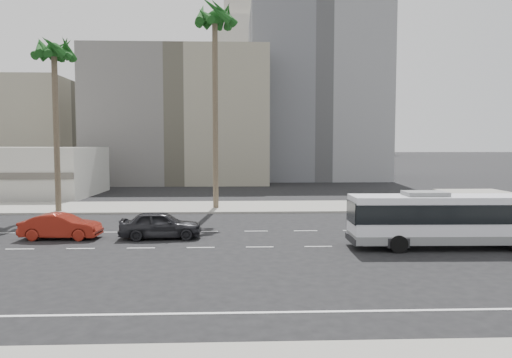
{
  "coord_description": "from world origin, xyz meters",
  "views": [
    {
      "loc": [
        -4.15,
        -23.84,
        5.17
      ],
      "look_at": [
        -3.03,
        4.0,
        3.21
      ],
      "focal_mm": 33.34,
      "sensor_mm": 36.0,
      "label": 1
    }
  ],
  "objects": [
    {
      "name": "ground",
      "position": [
        0.0,
        0.0,
        0.0
      ],
      "size": [
        700.0,
        700.0,
        0.0
      ],
      "primitive_type": "plane",
      "color": "black",
      "rests_on": "ground"
    },
    {
      "name": "sidewalk_north",
      "position": [
        0.0,
        15.5,
        0.07
      ],
      "size": [
        120.0,
        7.0,
        0.15
      ],
      "primitive_type": "cube",
      "color": "gray",
      "rests_on": "ground"
    },
    {
      "name": "midrise_beige_west",
      "position": [
        -12.0,
        45.0,
        9.0
      ],
      "size": [
        24.0,
        18.0,
        18.0
      ],
      "primitive_type": "cube",
      "color": "slate",
      "rests_on": "ground"
    },
    {
      "name": "midrise_gray_center",
      "position": [
        8.0,
        52.0,
        13.0
      ],
      "size": [
        20.0,
        20.0,
        26.0
      ],
      "primitive_type": "cube",
      "color": "slate",
      "rests_on": "ground"
    },
    {
      "name": "midrise_beige_far",
      "position": [
        -38.0,
        50.0,
        7.5
      ],
      "size": [
        18.0,
        16.0,
        15.0
      ],
      "primitive_type": "cube",
      "color": "slate",
      "rests_on": "ground"
    },
    {
      "name": "civic_tower",
      "position": [
        -2.0,
        250.0,
        38.83
      ],
      "size": [
        42.0,
        42.0,
        129.0
      ],
      "color": "beige",
      "rests_on": "ground"
    },
    {
      "name": "highrise_right",
      "position": [
        45.0,
        230.0,
        35.0
      ],
      "size": [
        26.0,
        26.0,
        70.0
      ],
      "primitive_type": "cube",
      "color": "#55575D",
      "rests_on": "ground"
    },
    {
      "name": "highrise_far",
      "position": [
        70.0,
        260.0,
        30.0
      ],
      "size": [
        22.0,
        22.0,
        60.0
      ],
      "primitive_type": "cube",
      "color": "#55575D",
      "rests_on": "ground"
    },
    {
      "name": "city_bus",
      "position": [
        6.58,
        -0.52,
        1.51
      ],
      "size": [
        10.05,
        2.47,
        2.87
      ],
      "rotation": [
        0.0,
        0.0,
        -0.02
      ],
      "color": "silver",
      "rests_on": "ground"
    },
    {
      "name": "car_a",
      "position": [
        -8.41,
        2.58,
        0.77
      ],
      "size": [
        2.05,
        4.6,
        1.54
      ],
      "primitive_type": "imported",
      "rotation": [
        0.0,
        0.0,
        1.62
      ],
      "color": "#232226",
      "rests_on": "ground"
    },
    {
      "name": "car_b",
      "position": [
        -13.91,
        2.63,
        0.71
      ],
      "size": [
        1.65,
        4.34,
        1.41
      ],
      "primitive_type": "imported",
      "rotation": [
        0.0,
        0.0,
        1.53
      ],
      "color": "maroon",
      "rests_on": "ground"
    },
    {
      "name": "palm_near",
      "position": [
        -5.86,
        14.5,
        14.92
      ],
      "size": [
        4.89,
        4.89,
        16.47
      ],
      "rotation": [
        0.0,
        0.0,
        -0.3
      ],
      "color": "brown",
      "rests_on": "ground"
    },
    {
      "name": "palm_mid",
      "position": [
        -17.87,
        12.98,
        12.08
      ],
      "size": [
        4.33,
        4.33,
        13.42
      ],
      "rotation": [
        0.0,
        0.0,
        0.42
      ],
      "color": "brown",
      "rests_on": "ground"
    }
  ]
}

